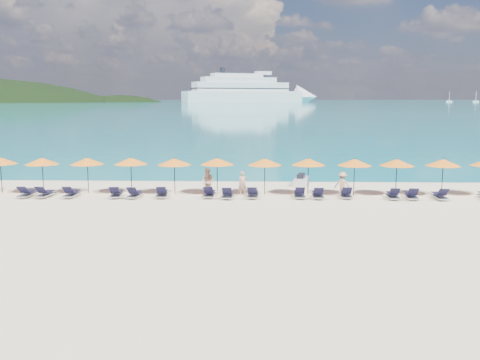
{
  "coord_description": "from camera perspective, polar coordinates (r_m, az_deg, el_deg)",
  "views": [
    {
      "loc": [
        1.01,
        -27.4,
        5.96
      ],
      "look_at": [
        0.0,
        3.0,
        1.2
      ],
      "focal_mm": 40.0,
      "sensor_mm": 36.0,
      "label": 1
    }
  ],
  "objects": [
    {
      "name": "umbrella_5",
      "position": [
        32.94,
        -7.02,
        1.95
      ],
      "size": [
        2.1,
        2.1,
        2.28
      ],
      "color": "black",
      "rests_on": "ground"
    },
    {
      "name": "lounger_6",
      "position": [
        32.74,
        -13.08,
        -1.41
      ],
      "size": [
        0.79,
        1.75,
        0.66
      ],
      "rotation": [
        0.0,
        0.0,
        0.1
      ],
      "color": "silver",
      "rests_on": "ground"
    },
    {
      "name": "umbrella_2",
      "position": [
        35.18,
        -20.37,
        1.9
      ],
      "size": [
        2.1,
        2.1,
        2.28
      ],
      "color": "black",
      "rests_on": "ground"
    },
    {
      "name": "beachgoer_c",
      "position": [
        32.56,
        10.88,
        -0.46
      ],
      "size": [
        1.07,
        0.74,
        1.51
      ],
      "primitive_type": "imported",
      "rotation": [
        0.0,
        0.0,
        2.82
      ],
      "color": "tan",
      "rests_on": "ground"
    },
    {
      "name": "lounger_11",
      "position": [
        31.76,
        1.38,
        -1.49
      ],
      "size": [
        0.72,
        1.73,
        0.66
      ],
      "rotation": [
        0.0,
        0.0,
        -0.06
      ],
      "color": "silver",
      "rests_on": "ground"
    },
    {
      "name": "beachgoer_b",
      "position": [
        32.54,
        -3.44,
        -0.19
      ],
      "size": [
        0.92,
        0.71,
        1.66
      ],
      "primitive_type": "imported",
      "rotation": [
        0.0,
        0.0,
        -0.35
      ],
      "color": "tan",
      "rests_on": "ground"
    },
    {
      "name": "lounger_8",
      "position": [
        32.25,
        -8.32,
        -1.42
      ],
      "size": [
        0.79,
        1.75,
        0.66
      ],
      "rotation": [
        0.0,
        0.0,
        0.1
      ],
      "color": "silver",
      "rests_on": "ground"
    },
    {
      "name": "umbrella_10",
      "position": [
        33.67,
        16.4,
        1.81
      ],
      "size": [
        2.1,
        2.1,
        2.28
      ],
      "color": "black",
      "rests_on": "ground"
    },
    {
      "name": "umbrella_11",
      "position": [
        34.51,
        20.86,
        1.75
      ],
      "size": [
        2.1,
        2.1,
        2.28
      ],
      "color": "black",
      "rests_on": "ground"
    },
    {
      "name": "umbrella_4",
      "position": [
        33.71,
        -11.57,
        2.0
      ],
      "size": [
        2.1,
        2.1,
        2.28
      ],
      "color": "black",
      "rests_on": "ground"
    },
    {
      "name": "umbrella_6",
      "position": [
        32.89,
        -2.46,
        2.0
      ],
      "size": [
        2.1,
        2.1,
        2.28
      ],
      "color": "black",
      "rests_on": "ground"
    },
    {
      "name": "lounger_4",
      "position": [
        34.03,
        -20.06,
        -1.33
      ],
      "size": [
        0.75,
        1.74,
        0.66
      ],
      "rotation": [
        0.0,
        0.0,
        -0.08
      ],
      "color": "silver",
      "rests_on": "ground"
    },
    {
      "name": "umbrella_8",
      "position": [
        32.88,
        7.31,
        1.94
      ],
      "size": [
        2.1,
        2.1,
        2.28
      ],
      "color": "black",
      "rests_on": "ground"
    },
    {
      "name": "headland_small",
      "position": [
        607.88,
        -12.54,
        4.82
      ],
      "size": [
        162.0,
        126.0,
        85.5
      ],
      "color": "black",
      "rests_on": "ground"
    },
    {
      "name": "cruise_ship",
      "position": [
        554.54,
        1.61,
        9.38
      ],
      "size": [
        144.78,
        83.08,
        41.31
      ],
      "rotation": [
        0.0,
        0.0,
        0.43
      ],
      "color": "silver",
      "rests_on": "ground"
    },
    {
      "name": "lounger_15",
      "position": [
        32.69,
        15.99,
        -1.54
      ],
      "size": [
        0.75,
        1.74,
        0.66
      ],
      "rotation": [
        0.0,
        0.0,
        -0.07
      ],
      "color": "silver",
      "rests_on": "ground"
    },
    {
      "name": "lounger_17",
      "position": [
        33.41,
        20.56,
        -1.54
      ],
      "size": [
        0.65,
        1.71,
        0.66
      ],
      "rotation": [
        0.0,
        0.0,
        -0.02
      ],
      "color": "silver",
      "rests_on": "ground"
    },
    {
      "name": "ground",
      "position": [
        28.05,
        -0.2,
        -3.37
      ],
      "size": [
        1400.0,
        1400.0,
        0.0
      ],
      "primitive_type": "plane",
      "color": "beige"
    },
    {
      "name": "lounger_7",
      "position": [
        32.42,
        -11.17,
        -1.44
      ],
      "size": [
        0.72,
        1.73,
        0.66
      ],
      "rotation": [
        0.0,
        0.0,
        -0.06
      ],
      "color": "silver",
      "rests_on": "ground"
    },
    {
      "name": "umbrella_9",
      "position": [
        33.13,
        12.13,
        1.86
      ],
      "size": [
        2.1,
        2.1,
        2.28
      ],
      "color": "black",
      "rests_on": "ground"
    },
    {
      "name": "lounger_13",
      "position": [
        31.96,
        8.29,
        -1.52
      ],
      "size": [
        0.67,
        1.72,
        0.66
      ],
      "rotation": [
        0.0,
        0.0,
        -0.03
      ],
      "color": "silver",
      "rests_on": "ground"
    },
    {
      "name": "sailboat_near",
      "position": [
        615.72,
        23.85,
        7.7
      ],
      "size": [
        6.24,
        2.08,
        11.44
      ],
      "color": "silver",
      "rests_on": "ground"
    },
    {
      "name": "sailboat_far",
      "position": [
        630.93,
        21.42,
        7.85
      ],
      "size": [
        6.37,
        2.12,
        11.67
      ],
      "color": "silver",
      "rests_on": "ground"
    },
    {
      "name": "umbrella_7",
      "position": [
        32.61,
        2.66,
        1.94
      ],
      "size": [
        2.1,
        2.1,
        2.28
      ],
      "color": "black",
      "rests_on": "ground"
    },
    {
      "name": "jetski",
      "position": [
        36.56,
        6.53,
        -0.05
      ],
      "size": [
        1.24,
        2.24,
        0.76
      ],
      "rotation": [
        0.0,
        0.0,
        -0.22
      ],
      "color": "silver",
      "rests_on": "ground"
    },
    {
      "name": "umbrella_3",
      "position": [
        34.31,
        -15.98,
        1.95
      ],
      "size": [
        2.1,
        2.1,
        2.28
      ],
      "color": "black",
      "rests_on": "ground"
    },
    {
      "name": "lounger_9",
      "position": [
        31.98,
        -3.29,
        -1.43
      ],
      "size": [
        0.67,
        1.72,
        0.66
      ],
      "rotation": [
        0.0,
        0.0,
        -0.03
      ],
      "color": "silver",
      "rests_on": "ground"
    },
    {
      "name": "beachgoer_a",
      "position": [
        32.34,
        0.29,
        -0.38
      ],
      "size": [
        0.58,
        0.41,
        1.49
      ],
      "primitive_type": "imported",
      "rotation": [
        0.0,
        0.0,
        0.11
      ],
      "color": "tan",
      "rests_on": "ground"
    },
    {
      "name": "lounger_3",
      "position": [
        34.47,
        -21.78,
        -1.3
      ],
      "size": [
        0.64,
        1.71,
        0.66
      ],
      "rotation": [
        0.0,
        0.0,
        -0.01
      ],
      "color": "silver",
      "rests_on": "ground"
    },
    {
      "name": "lounger_16",
      "position": [
        32.97,
        17.82,
        -1.53
      ],
      "size": [
        0.79,
        1.75,
        0.66
      ],
      "rotation": [
        0.0,
        0.0,
        -0.1
      ],
      "color": "silver",
      "rests_on": "ground"
    },
    {
      "name": "lounger_14",
      "position": [
        32.36,
        11.22,
        -1.47
      ],
      "size": [
        0.7,
        1.73,
        0.66
      ],
      "rotation": [
        0.0,
        0.0,
        -0.05
      ],
      "color": "silver",
      "rests_on": "ground"
    },
    {
      "name": "umbrella_1",
      "position": [
        36.37,
        -24.22,
        1.89
      ],
      "size": [
        2.1,
        2.1,
        2.28
      ],
      "color": "black",
      "rests_on": "ground"
    },
    {
      "name": "lounger_10",
      "position": [
        31.64,
        -1.34,
        -1.53
      ],
      "size": [
        0.65,
        1.71,
        0.66
      ],
      "rotation": [
        0.0,
        0.0,
        -0.02
      ],
      "color": "silver",
      "rests_on": "ground"
    },
    {
      "name": "sea",
      "position": [
        687.42,
        1.83,
        8.39
      ],
      "size": [
        1600.0,
        1300.0,
        0.01
      ],
      "primitive_type": "cube",
      "color": "#1FA9B2",
      "rests_on": "ground"
    },
    {
      "name": "lounger_5",
      "position": [
        33.53,
        -17.57,
        -1.35
      ],
      "size": [
        0.63,
        1.7,
        0.66
      ],
      "rotation": [
        0.0,
        0.0,
        0.0
      ],
      "color": "silver",
      "rests_on": "ground"
    },
    {
      "name": "lounger_12",
      "position": [
        31.94,
        6.35,
        -1.49
      ],
      "size": [
        0.64,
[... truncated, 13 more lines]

